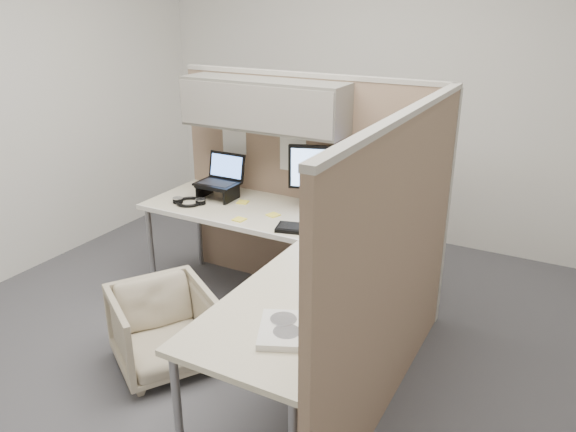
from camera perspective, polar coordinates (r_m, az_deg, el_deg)
The scene contains 19 objects.
ground at distance 3.70m, azimuth -3.30°, elevation -13.33°, with size 4.50×4.50×0.00m, color #45454B.
partition_back at distance 4.00m, azimuth -0.02°, elevation 6.76°, with size 2.00×0.36×1.63m.
partition_right at distance 2.91m, azimuth 10.96°, elevation -5.33°, with size 0.07×2.03×1.63m.
desk at distance 3.40m, azimuth -0.63°, elevation -3.30°, with size 2.00×1.98×0.73m.
office_chair at distance 3.49m, azimuth -12.61°, elevation -10.74°, with size 0.55×0.52×0.57m, color #B4A08F.
monitor_left at distance 3.76m, azimuth 3.38°, elevation 4.31°, with size 0.43×0.20×0.47m.
monitor_right at distance 3.47m, azimuth 9.50°, elevation 2.57°, with size 0.34×0.33×0.47m.
laptop_station at distance 4.12m, azimuth -6.95°, elevation 3.48°, with size 0.30×0.26×0.31m.
keyboard at distance 3.53m, azimuth 2.48°, elevation -1.41°, with size 0.45×0.15×0.02m, color black.
mouse at distance 3.34m, azimuth 7.35°, elevation -2.78°, with size 0.11×0.07×0.04m, color black.
travel_mug at distance 3.67m, azimuth 5.23°, elevation 0.56°, with size 0.07×0.07×0.15m.
soda_can_green at distance 3.31m, azimuth 9.52°, elevation -2.38°, with size 0.07×0.07×0.12m, color #268C1E.
soda_can_silver at distance 3.53m, azimuth 9.11°, elevation -0.82°, with size 0.07×0.07×0.12m, color #B21E1E.
sticky_note_c at distance 4.04m, azimuth -4.62°, elevation 1.41°, with size 0.08×0.08×0.01m, color #FEEA43.
sticky_note_d at distance 3.79m, azimuth -1.52°, elevation 0.11°, with size 0.08×0.08×0.01m, color #FEEA43.
sticky_note_a at distance 3.72m, azimuth -4.97°, elevation -0.35°, with size 0.08×0.08×0.01m, color #FEEA43.
headphones at distance 4.06m, azimuth -10.01°, elevation 1.45°, with size 0.24×0.24×0.03m.
paper_stack at distance 2.51m, azimuth -0.21°, elevation -11.48°, with size 0.33×0.36×0.03m.
desk_clock at distance 2.85m, azimuth 4.61°, elevation -6.52°, with size 0.07×0.10×0.09m.
Camera 1 is at (1.64, -2.57, 2.11)m, focal length 35.00 mm.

